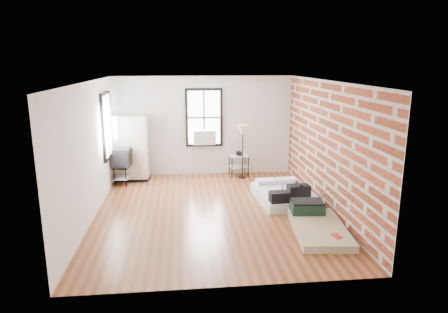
{
  "coord_description": "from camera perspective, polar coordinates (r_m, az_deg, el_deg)",
  "views": [
    {
      "loc": [
        -0.61,
        -8.17,
        3.21
      ],
      "look_at": [
        0.28,
        0.3,
        1.16
      ],
      "focal_mm": 32.0,
      "sensor_mm": 36.0,
      "label": 1
    }
  ],
  "objects": [
    {
      "name": "mattress_main",
      "position": [
        9.51,
        8.7,
        -5.39
      ],
      "size": [
        1.36,
        1.77,
        0.54
      ],
      "rotation": [
        0.0,
        0.0,
        0.07
      ],
      "color": "white",
      "rests_on": "ground"
    },
    {
      "name": "side_table",
      "position": [
        11.33,
        2.12,
        -0.39
      ],
      "size": [
        0.58,
        0.48,
        0.71
      ],
      "rotation": [
        0.0,
        0.0,
        0.1
      ],
      "color": "black",
      "rests_on": "ground"
    },
    {
      "name": "ground",
      "position": [
        8.79,
        -1.64,
        -7.85
      ],
      "size": [
        6.0,
        6.0,
        0.0
      ],
      "primitive_type": "plane",
      "color": "brown",
      "rests_on": "ground"
    },
    {
      "name": "floor_lamp",
      "position": [
        10.97,
        2.7,
        3.37
      ],
      "size": [
        0.32,
        0.32,
        1.5
      ],
      "color": "black",
      "rests_on": "ground"
    },
    {
      "name": "mattress_bare",
      "position": [
        8.11,
        13.0,
        -9.22
      ],
      "size": [
        1.13,
        1.9,
        0.39
      ],
      "rotation": [
        0.0,
        0.0,
        -0.1
      ],
      "color": "tan",
      "rests_on": "ground"
    },
    {
      "name": "wardrobe",
      "position": [
        11.15,
        -13.05,
        1.14
      ],
      "size": [
        0.94,
        0.59,
        1.77
      ],
      "rotation": [
        0.0,
        0.0,
        -0.09
      ],
      "color": "black",
      "rests_on": "ground"
    },
    {
      "name": "tv_stand",
      "position": [
        10.87,
        -14.34,
        -0.24
      ],
      "size": [
        0.54,
        0.73,
        0.97
      ],
      "rotation": [
        0.0,
        0.0,
        -0.11
      ],
      "color": "black",
      "rests_on": "ground"
    },
    {
      "name": "room_shell",
      "position": [
        8.7,
        -0.38,
        3.8
      ],
      "size": [
        5.02,
        6.02,
        2.8
      ],
      "color": "silver",
      "rests_on": "ground"
    }
  ]
}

